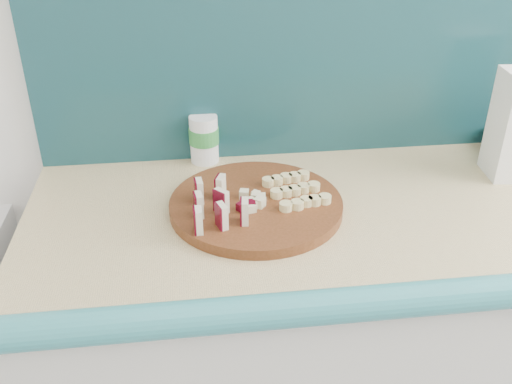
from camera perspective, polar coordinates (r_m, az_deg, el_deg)
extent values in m
cube|color=silver|center=(1.66, 22.52, -14.53)|extent=(2.20, 0.60, 0.88)
cube|color=teal|center=(1.53, 22.83, 13.27)|extent=(2.20, 0.02, 0.50)
cylinder|color=#49270F|center=(1.19, 0.00, -1.31)|extent=(0.43, 0.43, 0.02)
cube|color=beige|center=(1.08, -5.72, -2.84)|extent=(0.02, 0.03, 0.05)
cube|color=#4C0513|center=(1.08, -6.14, -2.91)|extent=(0.01, 0.03, 0.05)
cube|color=beige|center=(1.13, -5.69, -1.30)|extent=(0.02, 0.03, 0.05)
cube|color=#4C0513|center=(1.13, -6.09, -1.37)|extent=(0.01, 0.03, 0.05)
cube|color=beige|center=(1.18, -5.66, 0.11)|extent=(0.02, 0.03, 0.05)
cube|color=#4C0513|center=(1.17, -6.04, 0.04)|extent=(0.01, 0.03, 0.05)
cube|color=beige|center=(1.09, -3.38, -2.40)|extent=(0.02, 0.03, 0.05)
cube|color=#4C0513|center=(1.09, -3.79, -2.47)|extent=(0.01, 0.03, 0.05)
cube|color=beige|center=(1.14, -3.45, -0.89)|extent=(0.02, 0.03, 0.05)
cube|color=#4C0513|center=(1.13, -3.84, -0.96)|extent=(0.01, 0.03, 0.05)
cube|color=beige|center=(1.19, -3.51, 0.49)|extent=(0.02, 0.03, 0.05)
cube|color=#4C0513|center=(1.18, -3.89, 0.42)|extent=(0.01, 0.03, 0.05)
cube|color=beige|center=(1.10, -1.09, -1.96)|extent=(0.02, 0.03, 0.05)
cube|color=#4C0513|center=(1.10, -1.49, -2.04)|extent=(0.01, 0.03, 0.05)
cube|color=beige|center=(1.18, -0.64, -0.58)|extent=(0.02, 0.02, 0.02)
cube|color=beige|center=(1.18, -0.53, -0.37)|extent=(0.02, 0.02, 0.02)
cube|color=#4C0513|center=(1.19, -0.80, -0.13)|extent=(0.02, 0.02, 0.02)
cube|color=beige|center=(1.18, -1.14, -0.43)|extent=(0.02, 0.02, 0.02)
cube|color=beige|center=(1.18, -1.60, -0.39)|extent=(0.02, 0.02, 0.02)
cube|color=beige|center=(1.18, -2.12, -0.55)|extent=(0.02, 0.02, 0.02)
cube|color=beige|center=(1.17, -1.51, -0.74)|extent=(0.02, 0.02, 0.02)
cube|color=beige|center=(1.16, -1.58, -0.99)|extent=(0.02, 0.02, 0.02)
cube|color=#4C0513|center=(1.15, -1.23, -1.27)|extent=(0.02, 0.02, 0.02)
cube|color=beige|center=(1.16, -0.78, -0.95)|extent=(0.02, 0.02, 0.02)
cube|color=beige|center=(1.16, -0.25, -0.96)|extent=(0.02, 0.02, 0.02)
cube|color=beige|center=(1.17, -0.63, -0.68)|extent=(0.02, 0.02, 0.02)
cylinder|color=#E0CE89|center=(1.15, 3.04, -1.38)|extent=(0.03, 0.03, 0.02)
cylinder|color=#E0CE89|center=(1.16, 4.02, -1.19)|extent=(0.03, 0.03, 0.02)
cylinder|color=#E0CE89|center=(1.17, 5.00, -1.00)|extent=(0.03, 0.03, 0.02)
cylinder|color=#E0CE89|center=(1.18, 5.96, -0.82)|extent=(0.03, 0.03, 0.02)
cylinder|color=#E0CE89|center=(1.19, 6.90, -0.63)|extent=(0.03, 0.03, 0.02)
cylinder|color=#E0CE89|center=(1.20, 2.03, -0.13)|extent=(0.03, 0.03, 0.02)
cylinder|color=#E0CE89|center=(1.20, 2.99, 0.05)|extent=(0.03, 0.03, 0.02)
cylinder|color=#E0CE89|center=(1.21, 3.94, 0.22)|extent=(0.03, 0.03, 0.02)
cylinder|color=#E0CE89|center=(1.22, 4.87, 0.40)|extent=(0.03, 0.03, 0.02)
cylinder|color=#E0CE89|center=(1.23, 5.79, 0.57)|extent=(0.03, 0.03, 0.02)
cylinder|color=#E0CE89|center=(1.24, 1.10, 1.04)|extent=(0.03, 0.03, 0.02)
cylinder|color=#E0CE89|center=(1.25, 2.03, 1.21)|extent=(0.03, 0.03, 0.02)
cylinder|color=#E0CE89|center=(1.25, 2.95, 1.37)|extent=(0.03, 0.03, 0.02)
cylinder|color=#E0CE89|center=(1.26, 3.86, 1.53)|extent=(0.03, 0.03, 0.02)
cylinder|color=#E0CE89|center=(1.27, 4.75, 1.68)|extent=(0.03, 0.03, 0.02)
cylinder|color=white|center=(1.38, -5.22, 5.28)|extent=(0.07, 0.07, 0.12)
cylinder|color=green|center=(1.37, -5.24, 5.65)|extent=(0.07, 0.07, 0.04)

